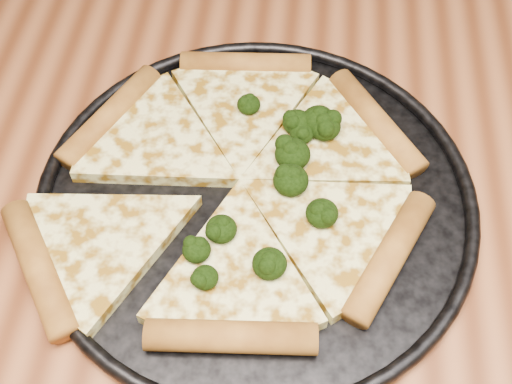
{
  "coord_description": "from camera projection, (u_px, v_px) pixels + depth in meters",
  "views": [
    {
      "loc": [
        -0.06,
        -0.25,
        1.2
      ],
      "look_at": [
        -0.09,
        0.06,
        0.77
      ],
      "focal_mm": 46.08,
      "sensor_mm": 36.0,
      "label": 1
    }
  ],
  "objects": [
    {
      "name": "dining_table",
      "position": [
        353.0,
        320.0,
        0.58
      ],
      "size": [
        1.2,
        0.9,
        0.75
      ],
      "color": "brown",
      "rests_on": "ground"
    },
    {
      "name": "pizza_pan",
      "position": [
        256.0,
        198.0,
        0.54
      ],
      "size": [
        0.36,
        0.36,
        0.02
      ],
      "color": "black",
      "rests_on": "dining_table"
    },
    {
      "name": "pizza",
      "position": [
        233.0,
        184.0,
        0.54
      ],
      "size": [
        0.34,
        0.31,
        0.02
      ],
      "rotation": [
        0.0,
        0.0,
        0.07
      ],
      "color": "#EEEB92",
      "rests_on": "pizza_pan"
    },
    {
      "name": "broccoli_florets",
      "position": [
        286.0,
        171.0,
        0.53
      ],
      "size": [
        0.12,
        0.19,
        0.02
      ],
      "color": "black",
      "rests_on": "pizza"
    }
  ]
}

